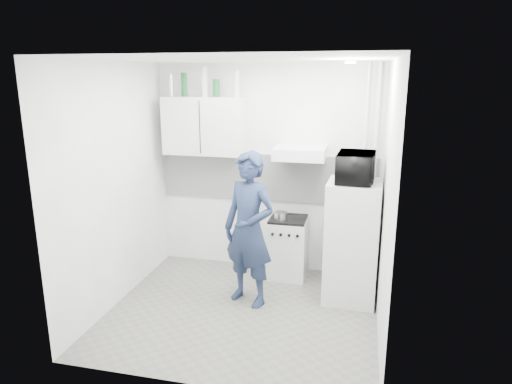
# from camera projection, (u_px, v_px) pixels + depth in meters

# --- Properties ---
(floor) EXTENTS (2.80, 2.80, 0.00)m
(floor) POSITION_uv_depth(u_px,v_px,m) (242.00, 311.00, 4.89)
(floor) COLOR #6A685C
(floor) RESTS_ON ground
(ceiling) EXTENTS (2.80, 2.80, 0.00)m
(ceiling) POSITION_uv_depth(u_px,v_px,m) (240.00, 59.00, 4.24)
(ceiling) COLOR white
(ceiling) RESTS_ON wall_back
(wall_back) EXTENTS (2.80, 0.00, 2.80)m
(wall_back) POSITION_uv_depth(u_px,v_px,m) (267.00, 170.00, 5.74)
(wall_back) COLOR white
(wall_back) RESTS_ON floor
(wall_left) EXTENTS (0.00, 2.60, 2.60)m
(wall_left) POSITION_uv_depth(u_px,v_px,m) (115.00, 186.00, 4.87)
(wall_left) COLOR white
(wall_left) RESTS_ON floor
(wall_right) EXTENTS (0.00, 2.60, 2.60)m
(wall_right) POSITION_uv_depth(u_px,v_px,m) (386.00, 203.00, 4.25)
(wall_right) COLOR white
(wall_right) RESTS_ON floor
(person) EXTENTS (0.72, 0.61, 1.69)m
(person) POSITION_uv_depth(u_px,v_px,m) (249.00, 229.00, 4.90)
(person) COLOR #1D2945
(person) RESTS_ON floor
(stove) EXTENTS (0.46, 0.46, 0.73)m
(stove) POSITION_uv_depth(u_px,v_px,m) (288.00, 248.00, 5.67)
(stove) COLOR silver
(stove) RESTS_ON floor
(fridge) EXTENTS (0.58, 0.58, 1.36)m
(fridge) POSITION_uv_depth(u_px,v_px,m) (352.00, 242.00, 5.00)
(fridge) COLOR silver
(fridge) RESTS_ON floor
(stove_top) EXTENTS (0.44, 0.44, 0.03)m
(stove_top) POSITION_uv_depth(u_px,v_px,m) (288.00, 219.00, 5.57)
(stove_top) COLOR black
(stove_top) RESTS_ON stove
(saucepan) EXTENTS (0.16, 0.16, 0.09)m
(saucepan) POSITION_uv_depth(u_px,v_px,m) (281.00, 216.00, 5.52)
(saucepan) COLOR silver
(saucepan) RESTS_ON stove_top
(microwave) EXTENTS (0.58, 0.41, 0.31)m
(microwave) POSITION_uv_depth(u_px,v_px,m) (356.00, 167.00, 4.80)
(microwave) COLOR black
(microwave) RESTS_ON fridge
(bottle_a) EXTENTS (0.06, 0.06, 0.27)m
(bottle_a) POSITION_uv_depth(u_px,v_px,m) (171.00, 85.00, 5.58)
(bottle_a) COLOR silver
(bottle_a) RESTS_ON upper_cabinet
(bottle_b) EXTENTS (0.07, 0.07, 0.28)m
(bottle_b) POSITION_uv_depth(u_px,v_px,m) (184.00, 85.00, 5.54)
(bottle_b) COLOR #144C1E
(bottle_b) RESTS_ON upper_cabinet
(bottle_d) EXTENTS (0.08, 0.08, 0.35)m
(bottle_d) POSITION_uv_depth(u_px,v_px,m) (204.00, 82.00, 5.47)
(bottle_d) COLOR #B2B7BC
(bottle_d) RESTS_ON upper_cabinet
(canister_a) EXTENTS (0.08, 0.08, 0.21)m
(canister_a) POSITION_uv_depth(u_px,v_px,m) (216.00, 88.00, 5.46)
(canister_a) COLOR #144C1E
(canister_a) RESTS_ON upper_cabinet
(bottle_e) EXTENTS (0.08, 0.08, 0.31)m
(bottle_e) POSITION_uv_depth(u_px,v_px,m) (236.00, 84.00, 5.39)
(bottle_e) COLOR #B2B7BC
(bottle_e) RESTS_ON upper_cabinet
(upper_cabinet) EXTENTS (1.00, 0.35, 0.70)m
(upper_cabinet) POSITION_uv_depth(u_px,v_px,m) (205.00, 126.00, 5.61)
(upper_cabinet) COLOR silver
(upper_cabinet) RESTS_ON wall_back
(range_hood) EXTENTS (0.60, 0.50, 0.14)m
(range_hood) POSITION_uv_depth(u_px,v_px,m) (300.00, 153.00, 5.34)
(range_hood) COLOR silver
(range_hood) RESTS_ON wall_back
(backsplash) EXTENTS (2.74, 0.03, 0.60)m
(backsplash) POSITION_uv_depth(u_px,v_px,m) (267.00, 178.00, 5.75)
(backsplash) COLOR white
(backsplash) RESTS_ON wall_back
(pipe_a) EXTENTS (0.05, 0.05, 2.60)m
(pipe_a) POSITION_uv_depth(u_px,v_px,m) (373.00, 176.00, 5.38)
(pipe_a) COLOR silver
(pipe_a) RESTS_ON floor
(pipe_b) EXTENTS (0.04, 0.04, 2.60)m
(pipe_b) POSITION_uv_depth(u_px,v_px,m) (363.00, 175.00, 5.41)
(pipe_b) COLOR silver
(pipe_b) RESTS_ON floor
(ceiling_spot_fixture) EXTENTS (0.10, 0.10, 0.02)m
(ceiling_spot_fixture) POSITION_uv_depth(u_px,v_px,m) (350.00, 62.00, 4.21)
(ceiling_spot_fixture) COLOR white
(ceiling_spot_fixture) RESTS_ON ceiling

